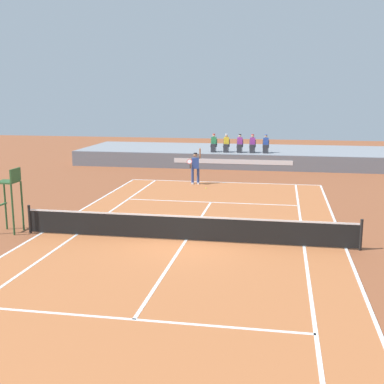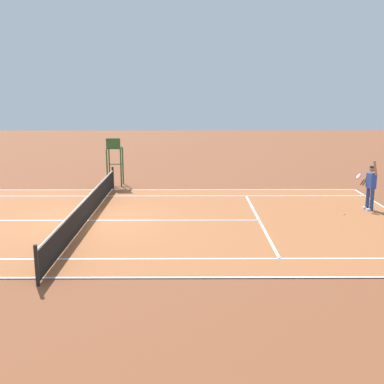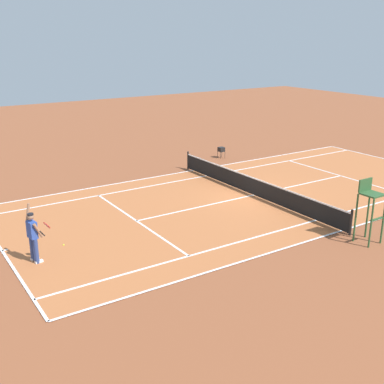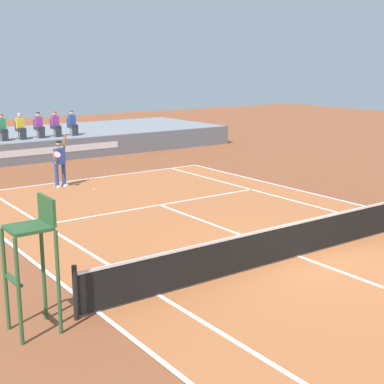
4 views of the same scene
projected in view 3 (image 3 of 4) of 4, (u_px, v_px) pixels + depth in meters
name	position (u px, v px, depth m)	size (l,w,h in m)	color
ground_plane	(253.00, 196.00, 23.83)	(80.00, 80.00, 0.00)	brown
court	(253.00, 195.00, 23.83)	(11.08, 23.88, 0.03)	#B76638
net	(253.00, 186.00, 23.67)	(11.98, 0.10, 1.07)	black
tennis_player	(33.00, 236.00, 16.52)	(0.75, 0.71, 2.08)	navy
tennis_ball	(64.00, 245.00, 18.12)	(0.07, 0.07, 0.07)	#D1E533
umpire_chair	(370.00, 203.00, 18.03)	(0.77, 0.77, 2.44)	#2D562D
ball_hopper	(221.00, 149.00, 31.06)	(0.36, 0.36, 0.70)	black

